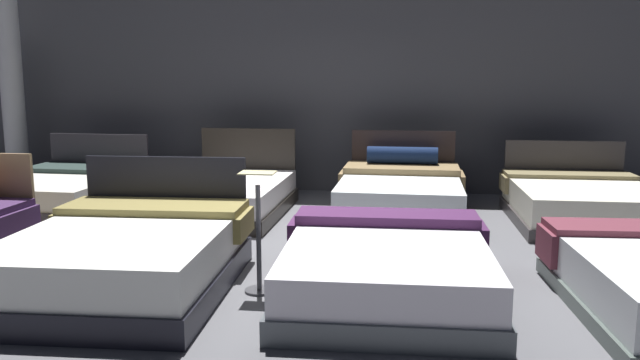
# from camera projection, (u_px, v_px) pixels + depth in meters

# --- Properties ---
(ground_plane) EXTENTS (18.00, 18.00, 0.02)m
(ground_plane) POSITION_uv_depth(u_px,v_px,m) (290.00, 245.00, 6.47)
(ground_plane) COLOR #5B5B60
(showroom_back_wall) EXTENTS (18.00, 0.06, 3.50)m
(showroom_back_wall) POSITION_uv_depth(u_px,v_px,m) (326.00, 76.00, 9.29)
(showroom_back_wall) COLOR #47474C
(showroom_back_wall) RESTS_ON ground_plane
(bed_1) EXTENTS (1.76, 2.17, 0.98)m
(bed_1) POSITION_uv_depth(u_px,v_px,m) (127.00, 257.00, 5.06)
(bed_1) COLOR black
(bed_1) RESTS_ON ground_plane
(bed_2) EXTENTS (1.74, 1.99, 0.54)m
(bed_2) POSITION_uv_depth(u_px,v_px,m) (386.00, 269.00, 4.87)
(bed_2) COLOR #51575C
(bed_2) RESTS_ON ground_plane
(bed_4) EXTENTS (1.71, 2.07, 0.92)m
(bed_4) POSITION_uv_depth(u_px,v_px,m) (65.00, 192.00, 8.14)
(bed_4) COLOR #322D33
(bed_4) RESTS_ON ground_plane
(bed_5) EXTENTS (1.50, 2.20, 1.01)m
(bed_5) POSITION_uv_depth(u_px,v_px,m) (228.00, 197.00, 7.89)
(bed_5) COLOR black
(bed_5) RESTS_ON ground_plane
(bed_6) EXTENTS (1.62, 2.13, 1.01)m
(bed_6) POSITION_uv_depth(u_px,v_px,m) (400.00, 195.00, 7.67)
(bed_6) COLOR black
(bed_6) RESTS_ON ground_plane
(bed_7) EXTENTS (1.66, 1.99, 0.90)m
(bed_7) POSITION_uv_depth(u_px,v_px,m) (581.00, 203.00, 7.39)
(bed_7) COLOR #322E2F
(bed_7) RESTS_ON ground_plane
(price_sign) EXTENTS (0.28, 0.24, 0.99)m
(price_sign) POSITION_uv_depth(u_px,v_px,m) (259.00, 247.00, 4.98)
(price_sign) COLOR #3F3F44
(price_sign) RESTS_ON ground_plane
(support_pillar) EXTENTS (0.33, 0.33, 3.50)m
(support_pillar) POSITION_uv_depth(u_px,v_px,m) (11.00, 76.00, 9.32)
(support_pillar) COLOR silver
(support_pillar) RESTS_ON ground_plane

